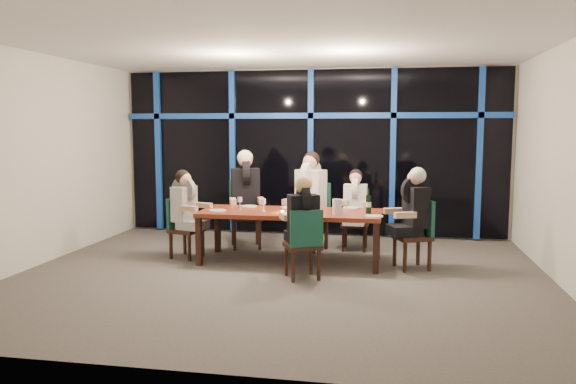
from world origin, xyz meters
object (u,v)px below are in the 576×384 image
(diner_far_left, at_px, (246,185))
(diner_far_right, at_px, (355,198))
(chair_far_right, at_px, (355,219))
(chair_near_mid, at_px, (304,241))
(diner_near_mid, at_px, (303,211))
(water_pitcher, at_px, (337,207))
(chair_end_right, at_px, (418,230))
(wine_bottle, at_px, (368,204))
(dining_table, at_px, (290,216))
(chair_far_left, at_px, (245,210))
(chair_far_mid, at_px, (312,212))
(diner_far_mid, at_px, (310,186))
(chair_end_left, at_px, (182,224))
(diner_end_left, at_px, (186,201))
(diner_end_right, at_px, (413,203))

(diner_far_left, relative_size, diner_far_right, 1.23)
(chair_far_right, bearing_deg, chair_near_mid, -102.65)
(diner_far_left, distance_m, diner_near_mid, 2.09)
(diner_near_mid, relative_size, water_pitcher, 4.13)
(chair_end_right, xyz_separation_m, chair_near_mid, (-1.46, -0.86, -0.02))
(diner_far_right, distance_m, wine_bottle, 1.04)
(chair_far_right, bearing_deg, water_pitcher, -95.88)
(dining_table, height_order, chair_far_left, chair_far_left)
(diner_far_right, xyz_separation_m, water_pitcher, (-0.18, -1.19, 0.02))
(chair_near_mid, relative_size, diner_near_mid, 1.03)
(chair_end_right, bearing_deg, chair_far_left, -132.40)
(chair_far_mid, height_order, diner_far_mid, diner_far_mid)
(chair_end_left, relative_size, diner_far_mid, 0.87)
(diner_end_left, xyz_separation_m, diner_near_mid, (1.89, -0.83, 0.01))
(diner_far_right, bearing_deg, diner_end_left, -155.24)
(chair_far_right, xyz_separation_m, diner_near_mid, (-0.57, -1.91, 0.39))
(chair_far_right, bearing_deg, diner_near_mid, -104.10)
(chair_near_mid, relative_size, water_pitcher, 4.23)
(dining_table, bearing_deg, chair_end_right, -1.75)
(dining_table, distance_m, diner_far_right, 1.32)
(chair_far_left, height_order, chair_far_right, chair_far_left)
(chair_far_right, xyz_separation_m, chair_end_right, (0.93, -1.11, 0.05))
(diner_far_right, distance_m, diner_end_left, 2.65)
(diner_near_mid, bearing_deg, chair_far_right, -131.58)
(chair_far_mid, xyz_separation_m, diner_end_left, (-1.77, -0.96, 0.27))
(chair_near_mid, height_order, diner_near_mid, diner_near_mid)
(wine_bottle, bearing_deg, diner_far_right, 103.60)
(chair_far_left, xyz_separation_m, diner_far_left, (0.03, -0.09, 0.43))
(diner_far_right, xyz_separation_m, diner_near_mid, (-0.56, -1.83, 0.04))
(chair_far_left, distance_m, diner_far_left, 0.44)
(diner_end_right, bearing_deg, chair_end_left, -113.77)
(diner_end_left, bearing_deg, diner_far_left, -21.91)
(water_pitcher, bearing_deg, dining_table, -176.42)
(diner_far_mid, bearing_deg, chair_far_right, 40.33)
(chair_end_left, bearing_deg, diner_end_left, -90.00)
(chair_end_left, relative_size, diner_near_mid, 1.01)
(chair_near_mid, relative_size, diner_far_mid, 0.88)
(chair_far_left, bearing_deg, diner_end_left, -144.06)
(dining_table, xyz_separation_m, diner_near_mid, (0.31, -0.85, 0.20))
(dining_table, bearing_deg, wine_bottle, -1.45)
(chair_near_mid, bearing_deg, diner_end_right, -174.03)
(chair_far_left, xyz_separation_m, diner_near_mid, (1.23, -1.79, 0.27))
(chair_end_left, xyz_separation_m, chair_end_right, (3.46, -0.06, 0.03))
(chair_end_left, bearing_deg, chair_far_left, -21.60)
(chair_far_right, relative_size, wine_bottle, 2.49)
(diner_end_right, bearing_deg, chair_end_right, 90.00)
(chair_end_left, xyz_separation_m, diner_far_mid, (1.81, 0.85, 0.52))
(dining_table, xyz_separation_m, chair_end_left, (-1.65, 0.00, -0.18))
(chair_near_mid, height_order, diner_far_mid, diner_far_mid)
(dining_table, height_order, chair_end_left, chair_end_left)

